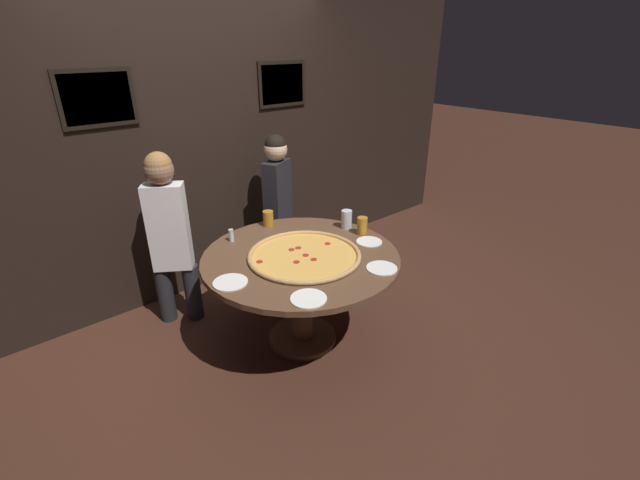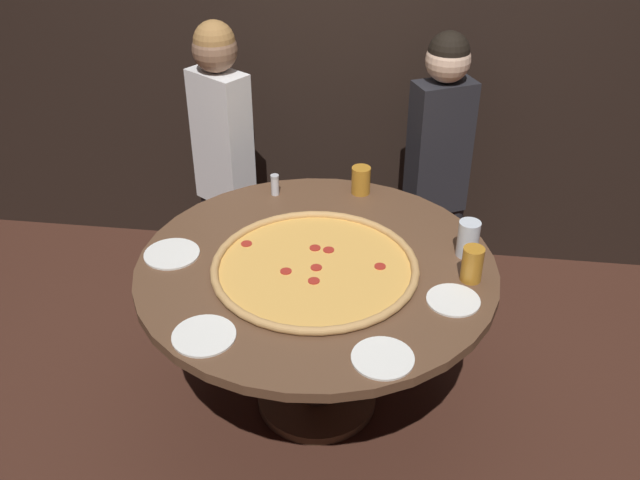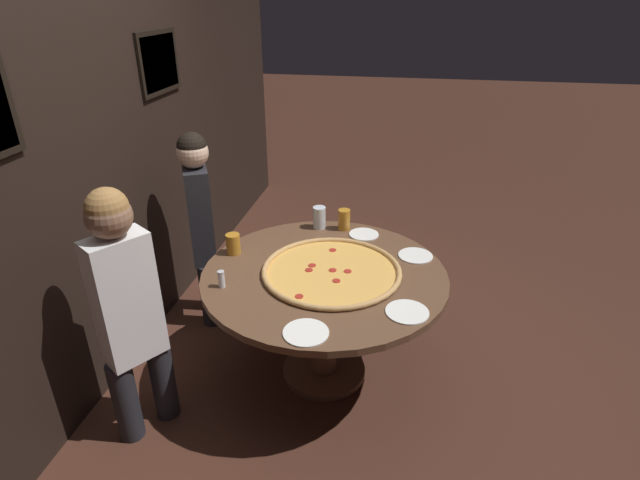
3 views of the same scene
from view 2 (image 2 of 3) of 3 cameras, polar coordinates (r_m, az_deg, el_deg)
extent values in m
plane|color=#422319|center=(3.24, -0.26, -12.67)|extent=(24.00, 24.00, 0.00)
cube|color=black|center=(3.70, 2.49, 16.99)|extent=(6.40, 0.06, 2.60)
cylinder|color=brown|center=(2.77, -0.29, -2.22)|extent=(1.40, 1.40, 0.04)
cylinder|color=brown|center=(3.00, -0.27, -8.00)|extent=(0.16, 0.16, 0.70)
cylinder|color=brown|center=(3.23, -0.26, -12.42)|extent=(0.52, 0.52, 0.04)
cylinder|color=#E5A84C|center=(2.73, -0.47, -2.28)|extent=(0.76, 0.76, 0.01)
torus|color=tan|center=(2.72, -0.47, -2.10)|extent=(0.80, 0.80, 0.03)
cylinder|color=#A8281E|center=(2.65, -0.49, -3.28)|extent=(0.04, 0.04, 0.00)
cylinder|color=#A8281E|center=(2.87, -5.90, -0.29)|extent=(0.04, 0.04, 0.00)
cylinder|color=#A8281E|center=(2.70, -2.74, -2.51)|extent=(0.04, 0.04, 0.00)
cylinder|color=#A8281E|center=(2.72, -0.30, -2.22)|extent=(0.04, 0.04, 0.00)
cylinder|color=#A8281E|center=(2.73, 4.82, -2.11)|extent=(0.04, 0.04, 0.00)
cylinder|color=#A8281E|center=(2.82, 0.70, -0.80)|extent=(0.04, 0.04, 0.00)
cylinder|color=#A8281E|center=(2.83, -0.40, -0.64)|extent=(0.04, 0.04, 0.00)
cylinder|color=#BC7A23|center=(3.22, 3.29, 4.80)|extent=(0.09, 0.09, 0.13)
cylinder|color=#BC7A23|center=(2.70, 12.08, -1.91)|extent=(0.08, 0.08, 0.14)
cylinder|color=silver|center=(2.83, 11.77, 0.11)|extent=(0.09, 0.09, 0.15)
cylinder|color=white|center=(2.35, 5.04, -9.39)|extent=(0.21, 0.21, 0.01)
cylinder|color=white|center=(2.87, -11.77, -1.09)|extent=(0.22, 0.22, 0.01)
cylinder|color=white|center=(2.61, 10.61, -4.75)|extent=(0.19, 0.19, 0.01)
cylinder|color=white|center=(2.45, -9.27, -7.56)|extent=(0.22, 0.22, 0.01)
cylinder|color=silver|center=(3.21, -3.62, 4.33)|extent=(0.04, 0.04, 0.08)
cylinder|color=#B7B7BC|center=(3.19, -3.65, 5.10)|extent=(0.04, 0.04, 0.01)
cylinder|color=#232328|center=(3.86, 10.17, -0.21)|extent=(0.17, 0.17, 0.48)
cylinder|color=#232328|center=(3.77, 7.29, -0.81)|extent=(0.17, 0.17, 0.48)
cube|color=#232328|center=(3.53, 9.52, 7.27)|extent=(0.32, 0.27, 0.67)
sphere|color=beige|center=(3.37, 10.21, 13.99)|extent=(0.21, 0.21, 0.21)
sphere|color=black|center=(3.36, 10.27, 14.58)|extent=(0.19, 0.19, 0.19)
cylinder|color=#232328|center=(3.79, -6.07, -0.45)|extent=(0.18, 0.18, 0.49)
cylinder|color=#232328|center=(3.93, -8.28, 0.72)|extent=(0.18, 0.18, 0.49)
cube|color=white|center=(3.58, -7.84, 8.04)|extent=(0.33, 0.29, 0.68)
sphere|color=#8C664C|center=(3.41, -8.42, 14.84)|extent=(0.21, 0.21, 0.21)
sphere|color=#9E703D|center=(3.40, -8.47, 15.44)|extent=(0.19, 0.19, 0.19)
camera|label=1|loc=(1.97, -78.03, 1.03)|focal=24.00mm
camera|label=3|loc=(3.28, -52.67, 18.87)|focal=28.00mm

